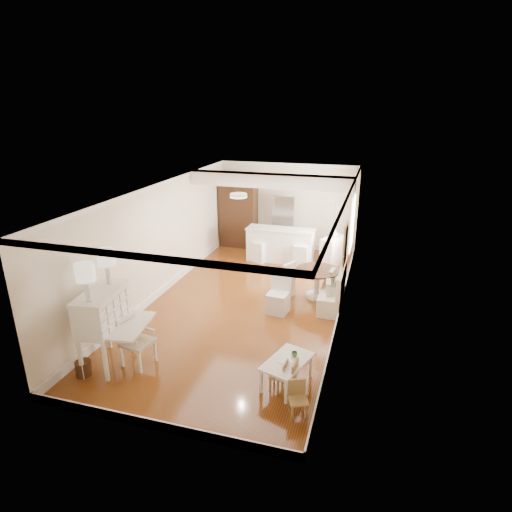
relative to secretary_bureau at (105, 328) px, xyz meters
The scene contains 20 objects.
room 4.10m from the secretary_bureau, 63.56° to the left, with size 9.00×9.04×2.82m.
secretary_bureau is the anchor object (origin of this frame).
gustavian_armchair 0.63m from the secretary_bureau, 14.09° to the left, with size 0.55×0.55×0.95m, color white.
wicker_basket 0.77m from the secretary_bureau, 114.66° to the right, with size 0.28×0.28×0.28m, color #482B16.
kids_table 3.38m from the secretary_bureau, ahead, with size 0.58×0.97×0.48m, color white.
kids_chair_a 3.26m from the secretary_bureau, ahead, with size 0.27×0.27×0.57m, color olive.
kids_chair_b 3.41m from the secretary_bureau, ahead, with size 0.30×0.30×0.63m, color #AF794F.
kids_chair_c 3.72m from the secretary_bureau, ahead, with size 0.29×0.29×0.59m, color #9E7C48.
banquette 5.21m from the secretary_bureau, 44.87° to the left, with size 0.52×1.60×0.98m, color silver.
dining_table 5.17m from the secretary_bureau, 50.59° to the left, with size 1.08×1.08×0.74m, color #412515.
slip_chair_near 3.87m from the secretary_bureau, 48.73° to the left, with size 0.46×0.48×0.97m, color white.
slip_chair_far 4.58m from the secretary_bureau, 57.55° to the left, with size 0.44×0.45×0.92m, color white.
breakfast_counter 6.53m from the secretary_bureau, 73.99° to the left, with size 2.05×0.65×1.03m, color white.
bar_stool_left 6.19m from the secretary_bureau, 78.49° to the left, with size 0.40×0.40×1.01m, color white.
bar_stool_right 6.52m from the secretary_bureau, 67.45° to the left, with size 0.42×0.42×1.06m, color silver.
pantry_cabinet 7.37m from the secretary_bureau, 89.22° to the left, with size 1.20×0.60×2.30m, color #381E11.
fridge 7.59m from the secretary_bureau, 74.72° to the left, with size 0.75×0.65×1.80m, color silver.
sideboard 7.21m from the secretary_bureau, 61.92° to the left, with size 0.41×0.92×0.88m, color white.
pencil_cup 3.46m from the secretary_bureau, ahead, with size 0.10×0.10×0.08m, color #569054.
branch_vase 7.25m from the secretary_bureau, 61.87° to the left, with size 0.20×0.20×0.21m, color silver.
Camera 1 is at (2.88, -8.99, 4.60)m, focal length 30.00 mm.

